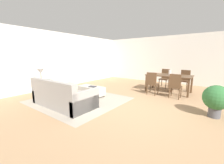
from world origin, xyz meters
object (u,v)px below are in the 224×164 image
(couch, at_px, (62,97))
(dining_chair_far_left, at_px, (165,77))
(ottoman_table, at_px, (91,90))
(vase_centerpiece, at_px, (170,72))
(side_table, at_px, (42,86))
(dining_chair_near_left, at_px, (152,82))
(potted_plant, at_px, (216,99))
(dining_table, at_px, (169,77))
(dining_chair_far_right, at_px, (185,79))
(table_lamp, at_px, (41,72))
(dining_chair_near_right, at_px, (175,85))
(book_on_ottoman, at_px, (92,87))

(couch, distance_m, dining_chair_far_left, 5.00)
(ottoman_table, distance_m, vase_centerpiece, 3.43)
(side_table, height_order, dining_chair_near_left, dining_chair_near_left)
(couch, xyz_separation_m, potted_plant, (3.90, 1.80, 0.20))
(side_table, bearing_deg, dining_table, 46.06)
(couch, height_order, dining_chair_far_right, dining_chair_far_right)
(couch, distance_m, ottoman_table, 1.35)
(table_lamp, distance_m, dining_chair_far_right, 6.14)
(dining_chair_near_left, xyz_separation_m, dining_chair_near_right, (0.87, 0.00, 0.00))
(couch, height_order, potted_plant, couch)
(dining_chair_far_right, relative_size, potted_plant, 1.10)
(couch, bearing_deg, vase_centerpiece, 59.65)
(dining_chair_near_right, distance_m, book_on_ottoman, 3.09)
(dining_table, height_order, dining_chair_near_left, dining_chair_near_left)
(dining_chair_near_right, xyz_separation_m, vase_centerpiece, (-0.44, 0.89, 0.35))
(table_lamp, distance_m, dining_chair_far_left, 5.59)
(side_table, relative_size, dining_chair_near_left, 0.63)
(couch, bearing_deg, potted_plant, 24.82)
(ottoman_table, bearing_deg, couch, -87.43)
(couch, relative_size, ottoman_table, 1.96)
(vase_centerpiece, bearing_deg, dining_chair_far_right, 60.69)
(couch, height_order, side_table, couch)
(side_table, distance_m, dining_chair_near_left, 4.26)
(dining_chair_far_left, distance_m, dining_chair_far_right, 0.90)
(ottoman_table, height_order, dining_chair_far_right, dining_chair_far_right)
(book_on_ottoman, bearing_deg, couch, -92.12)
(side_table, relative_size, dining_chair_far_left, 0.63)
(potted_plant, bearing_deg, vase_centerpiece, 129.64)
(dining_chair_near_right, xyz_separation_m, potted_plant, (1.22, -1.13, -0.02))
(potted_plant, bearing_deg, dining_chair_near_right, 137.39)
(potted_plant, bearing_deg, couch, -155.18)
(side_table, distance_m, table_lamp, 0.53)
(table_lamp, relative_size, dining_chair_far_right, 0.57)
(couch, bearing_deg, dining_chair_near_right, 47.57)
(ottoman_table, distance_m, table_lamp, 1.98)
(dining_table, bearing_deg, couch, -120.37)
(dining_chair_near_right, height_order, dining_chair_far_left, same)
(ottoman_table, relative_size, dining_chair_far_right, 1.18)
(dining_chair_near_right, bearing_deg, couch, -132.43)
(dining_chair_far_left, bearing_deg, side_table, -124.63)
(side_table, xyz_separation_m, vase_centerpiece, (3.60, 3.75, 0.41))
(table_lamp, bearing_deg, dining_chair_near_left, 42.04)
(ottoman_table, distance_m, book_on_ottoman, 0.21)
(dining_chair_far_right, relative_size, vase_centerpiece, 4.38)
(table_lamp, distance_m, potted_plant, 5.56)
(table_lamp, xyz_separation_m, potted_plant, (5.26, 1.73, -0.50))
(dining_chair_far_right, relative_size, book_on_ottoman, 3.54)
(dining_table, relative_size, dining_chair_far_right, 1.96)
(couch, height_order, dining_chair_far_left, dining_chair_far_left)
(dining_chair_near_left, xyz_separation_m, potted_plant, (2.10, -1.12, -0.02))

